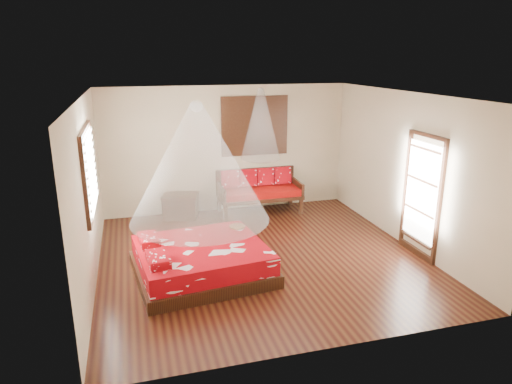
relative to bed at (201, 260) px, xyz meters
The scene contains 10 objects.
room 1.66m from the bed, 19.68° to the left, with size 5.54×5.54×2.84m.
bed is the anchor object (origin of this frame).
daybed 3.31m from the bed, 57.75° to the left, with size 1.84×0.82×0.96m.
storage_chest 2.85m from the bed, 89.89° to the left, with size 0.88×0.75×0.52m.
shutter_panel 3.94m from the bed, 60.59° to the left, with size 1.52×0.06×1.32m.
window_left 2.23m from the bed, 159.21° to the left, with size 0.10×1.74×1.34m.
glazed_door 3.93m from the bed, ahead, with size 0.08×1.02×2.16m.
wine_tray 1.05m from the bed, 40.92° to the left, with size 0.28×0.28×0.22m.
mosquito_net_main 1.60m from the bed, ahead, with size 2.15×2.15×1.80m, color white.
mosquito_net_daybed 3.63m from the bed, 56.46° to the left, with size 0.86×0.86×1.50m, color white.
Camera 1 is at (-2.06, -7.09, 3.40)m, focal length 32.00 mm.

